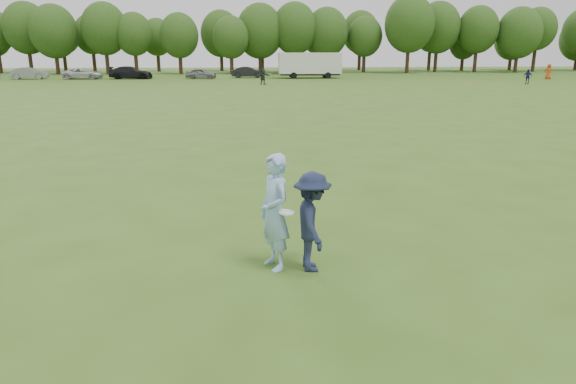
# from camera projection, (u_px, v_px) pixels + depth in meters

# --- Properties ---
(ground) EXTENTS (200.00, 200.00, 0.00)m
(ground) POSITION_uv_depth(u_px,v_px,m) (264.00, 272.00, 8.80)
(ground) COLOR #3B5618
(ground) RESTS_ON ground
(thrower) EXTENTS (0.74, 0.87, 2.02)m
(thrower) POSITION_uv_depth(u_px,v_px,m) (274.00, 212.00, 8.72)
(thrower) COLOR #93BCE4
(thrower) RESTS_ON ground
(defender) EXTENTS (0.67, 1.13, 1.73)m
(defender) POSITION_uv_depth(u_px,v_px,m) (312.00, 222.00, 8.70)
(defender) COLOR #1B233D
(defender) RESTS_ON ground
(player_far_b) EXTENTS (0.96, 0.91, 1.60)m
(player_far_b) POSITION_uv_depth(u_px,v_px,m) (528.00, 77.00, 54.99)
(player_far_b) COLOR navy
(player_far_b) RESTS_ON ground
(player_far_c) EXTENTS (1.07, 1.09, 1.90)m
(player_far_c) POSITION_uv_depth(u_px,v_px,m) (549.00, 71.00, 64.02)
(player_far_c) COLOR #CB4817
(player_far_c) RESTS_ON ground
(player_far_d) EXTENTS (1.64, 1.31, 1.75)m
(player_far_d) POSITION_uv_depth(u_px,v_px,m) (263.00, 76.00, 54.53)
(player_far_d) COLOR #262626
(player_far_d) RESTS_ON ground
(car_b) EXTENTS (4.58, 2.06, 1.46)m
(car_b) POSITION_uv_depth(u_px,v_px,m) (29.00, 73.00, 64.09)
(car_b) COLOR gray
(car_b) RESTS_ON ground
(car_c) EXTENTS (4.88, 2.29, 1.35)m
(car_c) POSITION_uv_depth(u_px,v_px,m) (83.00, 74.00, 64.29)
(car_c) COLOR silver
(car_c) RESTS_ON ground
(car_d) EXTENTS (5.38, 2.26, 1.55)m
(car_d) POSITION_uv_depth(u_px,v_px,m) (131.00, 73.00, 64.64)
(car_d) COLOR black
(car_d) RESTS_ON ground
(car_e) EXTENTS (3.96, 1.90, 1.31)m
(car_e) POSITION_uv_depth(u_px,v_px,m) (201.00, 74.00, 64.90)
(car_e) COLOR slate
(car_e) RESTS_ON ground
(car_f) EXTENTS (4.45, 2.03, 1.41)m
(car_f) POSITION_uv_depth(u_px,v_px,m) (248.00, 72.00, 67.34)
(car_f) COLOR black
(car_f) RESTS_ON ground
(field_cone) EXTENTS (0.28, 0.28, 0.30)m
(field_cone) POSITION_uv_depth(u_px,v_px,m) (467.00, 83.00, 54.67)
(field_cone) COLOR orange
(field_cone) RESTS_ON ground
(disc_in_play) EXTENTS (0.33, 0.33, 0.06)m
(disc_in_play) POSITION_uv_depth(u_px,v_px,m) (286.00, 212.00, 8.48)
(disc_in_play) COLOR white
(disc_in_play) RESTS_ON ground
(cargo_trailer) EXTENTS (9.00, 2.75, 3.20)m
(cargo_trailer) POSITION_uv_depth(u_px,v_px,m) (310.00, 64.00, 66.15)
(cargo_trailer) COLOR silver
(cargo_trailer) RESTS_ON ground
(treeline) EXTENTS (130.35, 18.39, 11.74)m
(treeline) POSITION_uv_depth(u_px,v_px,m) (259.00, 32.00, 81.11)
(treeline) COLOR #332114
(treeline) RESTS_ON ground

